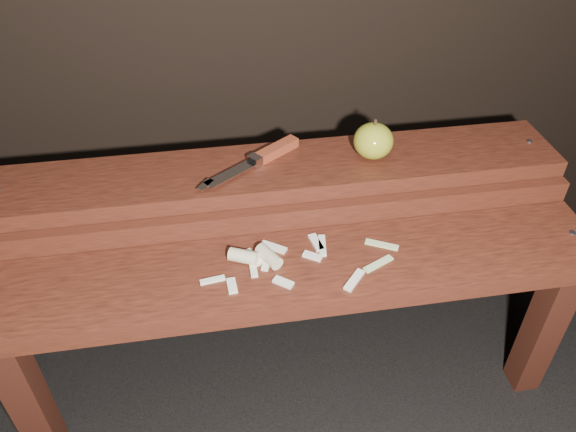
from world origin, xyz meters
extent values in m
plane|color=black|center=(0.00, 0.00, 0.00)|extent=(60.00, 60.00, 0.00)
cube|color=black|center=(-0.54, -0.10, 0.19)|extent=(0.06, 0.06, 0.38)
cube|color=black|center=(0.54, -0.10, 0.19)|extent=(0.06, 0.06, 0.38)
cube|color=#411A0F|center=(0.00, -0.05, 0.40)|extent=(1.20, 0.20, 0.04)
cylinder|color=slate|center=(0.56, -0.05, 0.42)|extent=(0.01, 0.01, 0.00)
cube|color=black|center=(-0.54, 0.20, 0.23)|extent=(0.06, 0.06, 0.46)
cube|color=black|center=(0.54, 0.20, 0.23)|extent=(0.06, 0.06, 0.46)
cube|color=#411A0F|center=(0.00, 0.07, 0.44)|extent=(1.20, 0.02, 0.05)
cube|color=#411A0F|center=(0.00, 0.17, 0.48)|extent=(1.20, 0.18, 0.04)
cylinder|color=slate|center=(0.56, 0.17, 0.50)|extent=(0.01, 0.01, 0.00)
ellipsoid|color=olive|center=(0.20, 0.17, 0.54)|extent=(0.08, 0.08, 0.08)
cylinder|color=#382314|center=(0.20, 0.17, 0.58)|extent=(0.01, 0.01, 0.01)
cube|color=maroon|center=(0.00, 0.21, 0.51)|extent=(0.10, 0.08, 0.02)
cube|color=silver|center=(-0.05, 0.18, 0.51)|extent=(0.03, 0.03, 0.02)
cube|color=silver|center=(-0.11, 0.14, 0.51)|extent=(0.11, 0.09, 0.00)
cube|color=silver|center=(-0.16, 0.11, 0.51)|extent=(0.04, 0.04, 0.00)
cube|color=beige|center=(0.05, 0.00, 0.42)|extent=(0.02, 0.05, 0.01)
cube|color=beige|center=(-0.13, -0.09, 0.42)|extent=(0.02, 0.04, 0.01)
cube|color=beige|center=(-0.03, -0.09, 0.42)|extent=(0.04, 0.04, 0.01)
cube|color=beige|center=(-0.08, -0.02, 0.42)|extent=(0.04, 0.05, 0.01)
cube|color=beige|center=(-0.06, -0.04, 0.42)|extent=(0.03, 0.04, 0.01)
cube|color=beige|center=(-0.08, -0.05, 0.42)|extent=(0.01, 0.04, 0.01)
cube|color=beige|center=(0.06, -0.01, 0.42)|extent=(0.02, 0.06, 0.01)
cube|color=beige|center=(0.03, -0.03, 0.42)|extent=(0.04, 0.03, 0.01)
cube|color=beige|center=(-0.16, -0.07, 0.42)|extent=(0.05, 0.02, 0.01)
cube|color=beige|center=(-0.04, 0.00, 0.42)|extent=(0.05, 0.04, 0.01)
cube|color=beige|center=(0.09, -0.11, 0.42)|extent=(0.05, 0.05, 0.01)
cylinder|color=#C9BB8C|center=(-0.10, -0.02, 0.43)|extent=(0.06, 0.05, 0.03)
cylinder|color=#C9BB8C|center=(-0.05, -0.03, 0.43)|extent=(0.05, 0.06, 0.03)
cube|color=#BCC988|center=(0.17, -0.02, 0.42)|extent=(0.06, 0.04, 0.00)
cube|color=#BCC988|center=(0.15, -0.07, 0.42)|extent=(0.06, 0.04, 0.00)
camera|label=1|loc=(-0.14, -0.79, 1.16)|focal=35.00mm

